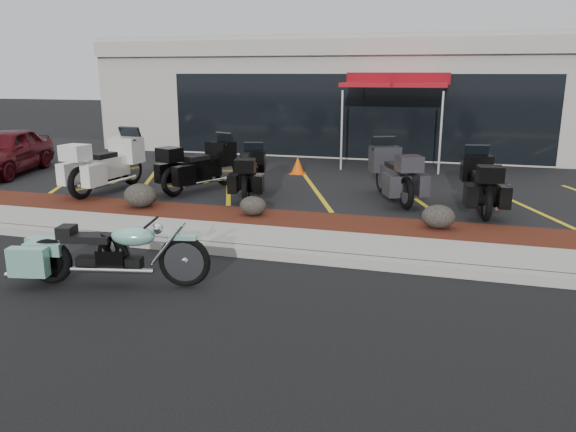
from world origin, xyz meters
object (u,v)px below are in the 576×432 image
(hero_cruiser, at_px, (184,254))
(popup_canopy, at_px, (397,81))
(parked_car, at_px, (4,151))
(touring_white, at_px, (131,156))
(traffic_cone, at_px, (298,165))

(hero_cruiser, relative_size, popup_canopy, 0.71)
(popup_canopy, bearing_deg, parked_car, -178.82)
(touring_white, relative_size, parked_car, 0.68)
(parked_car, relative_size, popup_canopy, 0.95)
(parked_car, bearing_deg, touring_white, -20.24)
(traffic_cone, bearing_deg, popup_canopy, 45.41)
(parked_car, distance_m, popup_canopy, 11.14)
(parked_car, bearing_deg, popup_canopy, 9.60)
(hero_cruiser, xyz_separation_m, touring_white, (-4.14, 5.51, 0.39))
(parked_car, height_order, traffic_cone, parked_car)
(hero_cruiser, bearing_deg, touring_white, 115.28)
(touring_white, bearing_deg, hero_cruiser, -137.19)
(traffic_cone, relative_size, popup_canopy, 0.12)
(hero_cruiser, relative_size, touring_white, 1.10)
(touring_white, distance_m, popup_canopy, 7.88)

